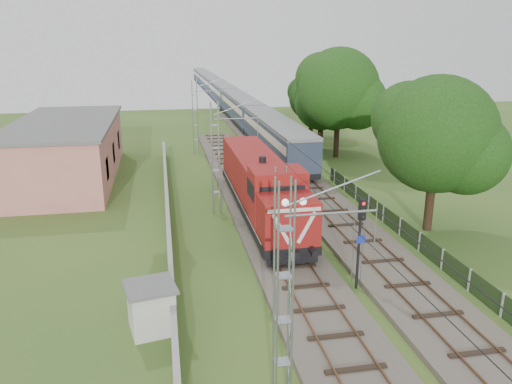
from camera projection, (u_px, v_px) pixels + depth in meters
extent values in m
plane|color=#345A21|center=(302.00, 287.00, 25.25)|extent=(140.00, 140.00, 0.00)
cube|color=#6B6054|center=(272.00, 234.00, 31.79)|extent=(4.20, 70.00, 0.30)
cube|color=black|center=(272.00, 231.00, 31.73)|extent=(2.40, 70.00, 0.10)
cube|color=brown|center=(259.00, 230.00, 31.56)|extent=(0.08, 70.00, 0.05)
cube|color=brown|center=(285.00, 229.00, 31.86)|extent=(0.08, 70.00, 0.05)
cube|color=#6B6054|center=(295.00, 177.00, 44.90)|extent=(4.20, 80.00, 0.30)
cube|color=black|center=(295.00, 175.00, 44.84)|extent=(2.40, 80.00, 0.10)
cube|color=brown|center=(286.00, 175.00, 44.67)|extent=(0.08, 80.00, 0.05)
cube|color=brown|center=(304.00, 174.00, 44.97)|extent=(0.08, 80.00, 0.05)
cylinder|color=gray|center=(332.00, 213.00, 15.49)|extent=(3.00, 0.08, 0.08)
cylinder|color=gray|center=(236.00, 119.00, 34.29)|extent=(3.00, 0.08, 0.08)
cylinder|color=gray|center=(208.00, 91.00, 53.09)|extent=(3.00, 0.08, 0.08)
cylinder|color=black|center=(258.00, 136.00, 34.93)|extent=(0.03, 70.00, 0.03)
cylinder|color=black|center=(258.00, 118.00, 34.56)|extent=(0.03, 70.00, 0.03)
cube|color=#9E9E99|center=(167.00, 206.00, 35.16)|extent=(0.25, 40.00, 1.50)
cube|color=tan|center=(67.00, 151.00, 44.43)|extent=(8.00, 20.00, 5.00)
cube|color=#606060|center=(64.00, 122.00, 43.67)|extent=(8.40, 20.40, 0.25)
cube|color=black|center=(107.00, 169.00, 39.57)|extent=(0.10, 1.60, 1.80)
cube|color=black|center=(113.00, 153.00, 45.21)|extent=(0.10, 1.60, 1.80)
cube|color=black|center=(118.00, 140.00, 50.86)|extent=(0.10, 1.60, 1.80)
cube|color=black|center=(420.00, 242.00, 29.32)|extent=(0.05, 32.00, 1.15)
cube|color=#9E9E99|center=(335.00, 176.00, 43.42)|extent=(0.12, 0.12, 1.20)
cube|color=black|center=(261.00, 202.00, 35.18)|extent=(3.19, 18.08, 0.53)
cube|color=black|center=(280.00, 237.00, 29.77)|extent=(2.34, 3.83, 0.53)
cube|color=black|center=(247.00, 184.00, 40.77)|extent=(2.34, 3.83, 0.53)
cube|color=black|center=(293.00, 260.00, 26.90)|extent=(2.77, 0.27, 0.37)
cube|color=maroon|center=(288.00, 219.00, 27.50)|extent=(3.08, 2.66, 2.45)
sphere|color=white|center=(285.00, 203.00, 25.81)|extent=(0.38, 0.38, 0.38)
sphere|color=white|center=(303.00, 201.00, 25.98)|extent=(0.38, 0.38, 0.38)
cube|color=silver|center=(281.00, 229.00, 26.12)|extent=(1.07, 0.06, 1.78)
cube|color=silver|center=(307.00, 227.00, 26.36)|extent=(1.07, 0.06, 1.78)
cube|color=silver|center=(294.00, 210.00, 25.95)|extent=(2.87, 0.06, 0.19)
cube|color=maroon|center=(277.00, 197.00, 29.81)|extent=(3.19, 2.55, 3.40)
cube|color=black|center=(282.00, 194.00, 28.43)|extent=(2.66, 0.06, 0.96)
cube|color=maroon|center=(254.00, 170.00, 37.15)|extent=(2.98, 12.87, 2.77)
cylinder|color=black|center=(263.00, 160.00, 33.65)|extent=(0.47, 0.47, 0.43)
cylinder|color=gray|center=(275.00, 170.00, 28.41)|extent=(0.13, 0.13, 0.37)
cylinder|color=gray|center=(286.00, 170.00, 28.52)|extent=(0.13, 0.13, 0.37)
cube|color=black|center=(275.00, 150.00, 52.35)|extent=(2.92, 22.13, 0.50)
cube|color=#313952|center=(275.00, 135.00, 51.89)|extent=(3.02, 22.13, 2.72)
cube|color=beige|center=(276.00, 130.00, 51.74)|extent=(3.06, 21.24, 0.75)
cube|color=slate|center=(276.00, 121.00, 51.45)|extent=(3.07, 22.13, 0.35)
cube|color=black|center=(241.00, 118.00, 74.10)|extent=(2.92, 22.13, 0.50)
cube|color=#313952|center=(241.00, 107.00, 73.64)|extent=(3.02, 22.13, 2.72)
cube|color=beige|center=(241.00, 104.00, 73.49)|extent=(3.06, 21.24, 0.75)
cube|color=slate|center=(241.00, 97.00, 73.20)|extent=(3.07, 22.13, 0.35)
cube|color=black|center=(222.00, 101.00, 95.85)|extent=(2.92, 22.13, 0.50)
cube|color=#313952|center=(222.00, 92.00, 95.39)|extent=(3.02, 22.13, 2.72)
cube|color=beige|center=(222.00, 89.00, 95.24)|extent=(3.06, 21.24, 0.75)
cube|color=slate|center=(222.00, 84.00, 94.95)|extent=(3.07, 22.13, 0.35)
cube|color=black|center=(210.00, 89.00, 117.60)|extent=(2.92, 22.13, 0.50)
cube|color=#313952|center=(210.00, 82.00, 117.14)|extent=(3.02, 22.13, 2.72)
cube|color=beige|center=(210.00, 80.00, 116.99)|extent=(3.06, 21.24, 0.75)
cube|color=slate|center=(210.00, 76.00, 116.70)|extent=(3.07, 22.13, 0.35)
cube|color=black|center=(202.00, 82.00, 139.35)|extent=(2.92, 22.13, 0.50)
cube|color=#313952|center=(202.00, 76.00, 138.89)|extent=(3.02, 22.13, 2.72)
cube|color=beige|center=(202.00, 74.00, 138.74)|extent=(3.06, 21.24, 0.75)
cube|color=slate|center=(202.00, 70.00, 138.45)|extent=(3.07, 22.13, 0.35)
cylinder|color=black|center=(359.00, 244.00, 24.40)|extent=(0.13, 0.13, 4.80)
cube|color=black|center=(362.00, 210.00, 23.73)|extent=(0.39, 0.31, 1.06)
sphere|color=red|center=(364.00, 204.00, 23.53)|extent=(0.17, 0.17, 0.17)
sphere|color=black|center=(363.00, 210.00, 23.63)|extent=(0.17, 0.17, 0.17)
sphere|color=black|center=(363.00, 217.00, 23.72)|extent=(0.17, 0.17, 0.17)
cube|color=#1B2CA6|center=(361.00, 239.00, 24.22)|extent=(0.52, 0.21, 0.38)
cube|color=beige|center=(152.00, 309.00, 21.22)|extent=(2.10, 2.10, 1.96)
cube|color=#606060|center=(150.00, 287.00, 20.90)|extent=(2.41, 2.41, 0.13)
cylinder|color=#392217|center=(430.00, 197.00, 32.24)|extent=(0.57, 0.57, 4.51)
sphere|color=#11340E|center=(437.00, 134.00, 31.05)|extent=(7.37, 7.37, 7.37)
sphere|color=#11340E|center=(467.00, 153.00, 30.57)|extent=(5.16, 5.16, 5.16)
sphere|color=#11340E|center=(409.00, 119.00, 31.79)|extent=(4.79, 4.79, 4.79)
cylinder|color=#392217|center=(337.00, 133.00, 52.64)|extent=(0.57, 0.57, 5.12)
sphere|color=#11340E|center=(339.00, 89.00, 51.28)|extent=(8.38, 8.38, 8.38)
sphere|color=#11340E|center=(358.00, 101.00, 50.74)|extent=(5.86, 5.86, 5.86)
sphere|color=#11340E|center=(321.00, 78.00, 52.13)|extent=(5.44, 5.44, 5.44)
cylinder|color=#392217|center=(320.00, 133.00, 56.85)|extent=(0.61, 0.61, 3.72)
sphere|color=#11340E|center=(322.00, 103.00, 55.87)|extent=(6.09, 6.09, 6.09)
sphere|color=#11340E|center=(334.00, 111.00, 55.47)|extent=(4.27, 4.27, 4.27)
sphere|color=#11340E|center=(310.00, 96.00, 56.48)|extent=(3.96, 3.96, 3.96)
cylinder|color=#392217|center=(311.00, 123.00, 64.33)|extent=(0.55, 0.55, 3.56)
sphere|color=#11340E|center=(312.00, 97.00, 63.39)|extent=(5.83, 5.83, 5.83)
sphere|color=#11340E|center=(322.00, 104.00, 63.01)|extent=(4.08, 4.08, 4.08)
sphere|color=#11340E|center=(302.00, 92.00, 63.97)|extent=(3.79, 3.79, 3.79)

